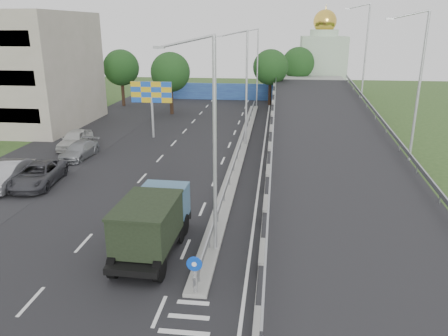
% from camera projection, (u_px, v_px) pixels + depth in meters
% --- Properties ---
extents(ground, '(160.00, 160.00, 0.00)m').
position_uv_depth(ground, '(184.00, 331.00, 15.86)').
color(ground, '#2D4C1E').
rests_on(ground, ground).
extents(road_surface, '(26.00, 90.00, 0.04)m').
position_uv_depth(road_surface, '(199.00, 164.00, 35.08)').
color(road_surface, black).
rests_on(road_surface, ground).
extents(parking_strip, '(8.00, 90.00, 0.05)m').
position_uv_depth(parking_strip, '(46.00, 158.00, 36.57)').
color(parking_strip, black).
rests_on(parking_strip, ground).
extents(median, '(1.00, 44.00, 0.20)m').
position_uv_depth(median, '(241.00, 150.00, 38.47)').
color(median, gray).
rests_on(median, ground).
extents(overpass_ramp, '(10.00, 50.00, 3.50)m').
position_uv_depth(overpass_ramp, '(329.00, 135.00, 37.10)').
color(overpass_ramp, gray).
rests_on(overpass_ramp, ground).
extents(median_guardrail, '(0.09, 44.00, 0.71)m').
position_uv_depth(median_guardrail, '(241.00, 143.00, 38.27)').
color(median_guardrail, gray).
rests_on(median_guardrail, median).
extents(sign_bollard, '(0.64, 0.23, 1.67)m').
position_uv_depth(sign_bollard, '(195.00, 274.00, 17.59)').
color(sign_bollard, black).
rests_on(sign_bollard, median).
extents(lamp_post_near, '(2.74, 0.18, 10.08)m').
position_uv_depth(lamp_post_near, '(211.00, 137.00, 19.70)').
color(lamp_post_near, '#B2B5B7').
rests_on(lamp_post_near, median).
extents(lamp_post_mid, '(2.74, 0.18, 10.08)m').
position_uv_depth(lamp_post_mid, '(244.00, 82.00, 38.57)').
color(lamp_post_mid, '#B2B5B7').
rests_on(lamp_post_mid, median).
extents(lamp_post_far, '(2.74, 0.18, 10.08)m').
position_uv_depth(lamp_post_far, '(256.00, 64.00, 57.44)').
color(lamp_post_far, '#B2B5B7').
rests_on(lamp_post_far, median).
extents(blue_wall, '(30.00, 0.50, 2.40)m').
position_uv_depth(blue_wall, '(230.00, 92.00, 65.01)').
color(blue_wall, navy).
rests_on(blue_wall, ground).
extents(church, '(7.00, 7.00, 13.80)m').
position_uv_depth(church, '(322.00, 60.00, 69.67)').
color(church, '#B2CCAD').
rests_on(church, ground).
extents(billboard, '(4.00, 0.24, 5.50)m').
position_uv_depth(billboard, '(152.00, 95.00, 42.01)').
color(billboard, '#B2B5B7').
rests_on(billboard, ground).
extents(tree_left_mid, '(4.80, 4.80, 7.60)m').
position_uv_depth(tree_left_mid, '(170.00, 72.00, 53.14)').
color(tree_left_mid, black).
rests_on(tree_left_mid, ground).
extents(tree_median_far, '(4.80, 4.80, 7.60)m').
position_uv_depth(tree_median_far, '(271.00, 67.00, 59.31)').
color(tree_median_far, black).
rests_on(tree_median_far, ground).
extents(tree_left_far, '(4.80, 4.80, 7.60)m').
position_uv_depth(tree_left_far, '(121.00, 68.00, 58.78)').
color(tree_left_far, black).
rests_on(tree_left_far, ground).
extents(tree_ramp_far, '(4.80, 4.80, 7.60)m').
position_uv_depth(tree_ramp_far, '(298.00, 63.00, 65.45)').
color(tree_ramp_far, black).
rests_on(tree_ramp_far, ground).
extents(dump_truck, '(2.66, 6.58, 2.88)m').
position_uv_depth(dump_truck, '(153.00, 221.00, 21.08)').
color(dump_truck, black).
rests_on(dump_truck, ground).
extents(parked_car_b, '(2.23, 5.32, 1.71)m').
position_uv_depth(parked_car_b, '(7.00, 174.00, 29.95)').
color(parked_car_b, gray).
rests_on(parked_car_b, ground).
extents(parked_car_c, '(3.09, 5.71, 1.52)m').
position_uv_depth(parked_car_c, '(38.00, 175.00, 30.23)').
color(parked_car_c, '#35353B').
rests_on(parked_car_c, ground).
extents(parked_car_d, '(2.16, 4.71, 1.33)m').
position_uv_depth(parked_car_d, '(79.00, 150.00, 36.46)').
color(parked_car_d, gray).
rests_on(parked_car_d, ground).
extents(parked_car_e, '(2.17, 4.93, 1.65)m').
position_uv_depth(parked_car_e, '(75.00, 139.00, 39.34)').
color(parked_car_e, '#ACADA9').
rests_on(parked_car_e, ground).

